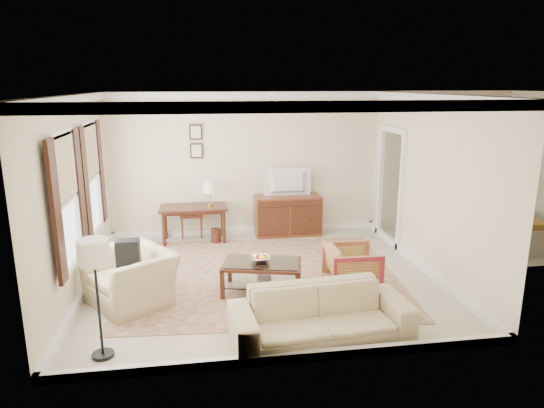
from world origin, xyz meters
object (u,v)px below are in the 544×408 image
object	(u,v)px
writing_desk	(194,212)
coffee_table	(262,269)
striped_armchair	(352,267)
club_armchair	(130,269)
tv	(288,173)
sofa	(321,306)
sideboard	(288,215)

from	to	relation	value
writing_desk	coffee_table	distance (m)	2.81
striped_armchair	club_armchair	distance (m)	3.23
tv	club_armchair	xyz separation A→B (m)	(-2.79, -2.77, -0.78)
tv	sofa	size ratio (longest dim) A/B	0.42
tv	writing_desk	bearing A→B (deg)	3.52
writing_desk	club_armchair	size ratio (longest dim) A/B	1.12
tv	coffee_table	xyz separation A→B (m)	(-0.90, -2.73, -0.92)
tv	sideboard	bearing A→B (deg)	-90.00
club_armchair	tv	bearing A→B (deg)	99.79
writing_desk	coffee_table	xyz separation A→B (m)	(1.01, -2.61, -0.23)
writing_desk	sideboard	bearing A→B (deg)	4.11
writing_desk	striped_armchair	world-z (taller)	striped_armchair
tv	striped_armchair	bearing A→B (deg)	98.68
sofa	striped_armchair	bearing A→B (deg)	53.27
writing_desk	striped_armchair	bearing A→B (deg)	-49.72
writing_desk	coffee_table	bearing A→B (deg)	-68.93
striped_armchair	club_armchair	world-z (taller)	club_armchair
writing_desk	sofa	world-z (taller)	sofa
sideboard	club_armchair	xyz separation A→B (m)	(-2.79, -2.79, 0.09)
writing_desk	sofa	bearing A→B (deg)	-69.28
sideboard	tv	world-z (taller)	tv
striped_armchair	coffee_table	bearing A→B (deg)	84.98
coffee_table	sideboard	bearing A→B (deg)	71.82
coffee_table	striped_armchair	distance (m)	1.35
sideboard	club_armchair	distance (m)	3.95
coffee_table	tv	bearing A→B (deg)	71.70
writing_desk	sideboard	distance (m)	1.92
striped_armchair	sideboard	bearing A→B (deg)	10.45
sideboard	writing_desk	bearing A→B (deg)	-175.89
sideboard	striped_armchair	distance (m)	2.94
writing_desk	coffee_table	world-z (taller)	writing_desk
tv	striped_armchair	size ratio (longest dim) A/B	1.20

